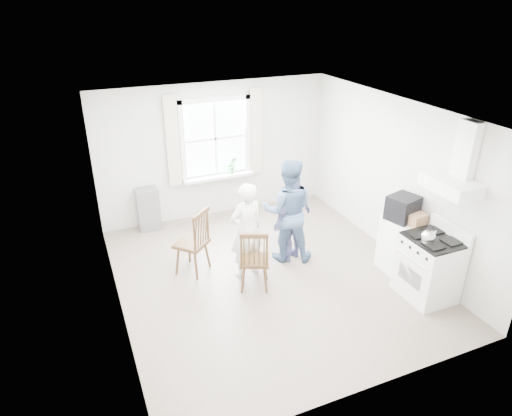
{
  "coord_description": "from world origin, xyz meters",
  "views": [
    {
      "loc": [
        -2.54,
        -5.48,
        4.06
      ],
      "look_at": [
        -0.13,
        0.2,
        1.12
      ],
      "focal_mm": 32.0,
      "sensor_mm": 36.0,
      "label": 1
    }
  ],
  "objects": [
    {
      "name": "person_mid",
      "position": [
        0.51,
        0.39,
        0.87
      ],
      "size": [
        1.12,
        1.12,
        1.74
      ],
      "primitive_type": "imported",
      "rotation": [
        0.0,
        0.0,
        2.72
      ],
      "color": "slate",
      "rests_on": "ground"
    },
    {
      "name": "room_shell",
      "position": [
        0.0,
        0.0,
        1.3
      ],
      "size": [
        4.62,
        5.12,
        2.64
      ],
      "color": "gray",
      "rests_on": "ground"
    },
    {
      "name": "gas_stove",
      "position": [
        1.91,
        -1.35,
        0.48
      ],
      "size": [
        0.68,
        0.76,
        1.12
      ],
      "color": "white",
      "rests_on": "ground"
    },
    {
      "name": "shelf_unit",
      "position": [
        -1.4,
        2.33,
        0.4
      ],
      "size": [
        0.4,
        0.3,
        0.8
      ],
      "primitive_type": "cube",
      "color": "gray",
      "rests_on": "ground"
    },
    {
      "name": "window_assembly",
      "position": [
        0.0,
        2.45,
        1.46
      ],
      "size": [
        1.88,
        0.24,
        1.7
      ],
      "color": "white",
      "rests_on": "room_shell"
    },
    {
      "name": "low_cabinet",
      "position": [
        1.98,
        -0.65,
        0.45
      ],
      "size": [
        0.5,
        0.55,
        0.9
      ],
      "primitive_type": "cube",
      "color": "white",
      "rests_on": "ground"
    },
    {
      "name": "stereo_stack",
      "position": [
        1.95,
        -0.61,
        1.09
      ],
      "size": [
        0.51,
        0.48,
        0.38
      ],
      "color": "black",
      "rests_on": "low_cabinet"
    },
    {
      "name": "person_left",
      "position": [
        -0.3,
        0.18,
        0.78
      ],
      "size": [
        0.66,
        0.66,
        1.55
      ],
      "primitive_type": "imported",
      "rotation": [
        0.0,
        0.0,
        3.32
      ],
      "color": "white",
      "rests_on": "ground"
    },
    {
      "name": "range_hood",
      "position": [
        2.07,
        -1.35,
        1.9
      ],
      "size": [
        0.45,
        0.76,
        0.94
      ],
      "color": "white",
      "rests_on": "room_shell"
    },
    {
      "name": "person_right",
      "position": [
        0.57,
        0.35,
        0.73
      ],
      "size": [
        1.13,
        1.13,
        1.46
      ],
      "primitive_type": "imported",
      "rotation": [
        0.0,
        0.0,
        3.56
      ],
      "color": "navy",
      "rests_on": "ground"
    },
    {
      "name": "cardboard_box",
      "position": [
        2.03,
        -0.85,
        0.99
      ],
      "size": [
        0.29,
        0.23,
        0.17
      ],
      "primitive_type": "cube",
      "rotation": [
        0.0,
        0.0,
        0.14
      ],
      "color": "#A67750",
      "rests_on": "low_cabinet"
    },
    {
      "name": "windsor_chair_b",
      "position": [
        -0.35,
        -0.27,
        0.61
      ],
      "size": [
        0.56,
        0.55,
        1.01
      ],
      "color": "#402914",
      "rests_on": "ground"
    },
    {
      "name": "kettle",
      "position": [
        1.73,
        -1.41,
        1.04
      ],
      "size": [
        0.2,
        0.2,
        0.28
      ],
      "color": "silver",
      "rests_on": "gas_stove"
    },
    {
      "name": "potted_plant",
      "position": [
        0.29,
        2.36,
        1.02
      ],
      "size": [
        0.21,
        0.21,
        0.34
      ],
      "primitive_type": "imported",
      "rotation": [
        0.0,
        0.0,
        -0.14
      ],
      "color": "#316F36",
      "rests_on": "window_assembly"
    },
    {
      "name": "windsor_chair_a",
      "position": [
        -0.97,
        0.53,
        0.67
      ],
      "size": [
        0.64,
        0.64,
        1.1
      ],
      "color": "#402914",
      "rests_on": "ground"
    }
  ]
}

